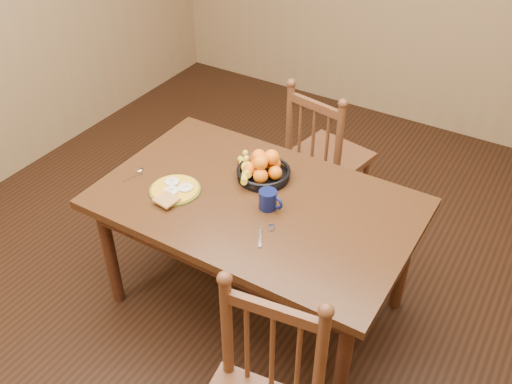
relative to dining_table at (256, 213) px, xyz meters
The scene contains 9 objects.
room 0.68m from the dining_table, ahead, with size 4.52×5.02×2.72m.
dining_table is the anchor object (origin of this frame).
chair_far 0.93m from the dining_table, 91.78° to the left, with size 0.53×0.51×1.00m.
breakfast_plate 0.44m from the dining_table, 157.87° to the right, with size 0.26×0.29×0.04m.
fork 0.28m from the dining_table, 50.48° to the right, with size 0.08×0.18×0.00m.
spoon 0.69m from the dining_table, 168.93° to the right, with size 0.05×0.16×0.01m.
coffee_mug 0.16m from the dining_table, 14.53° to the right, with size 0.13×0.09×0.10m.
juice_glass 0.30m from the dining_table, 124.06° to the left, with size 0.06×0.06×0.09m.
fruit_bowl 0.24m from the dining_table, 111.76° to the left, with size 0.32×0.32×0.17m.
Camera 1 is at (1.18, -1.94, 2.52)m, focal length 40.00 mm.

